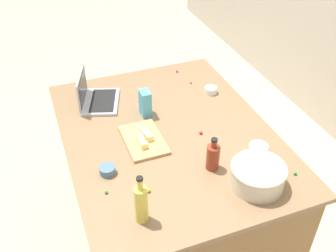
{
  "coord_description": "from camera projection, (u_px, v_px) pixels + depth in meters",
  "views": [
    {
      "loc": [
        1.73,
        -0.65,
        2.36
      ],
      "look_at": [
        0.0,
        0.0,
        0.95
      ],
      "focal_mm": 42.07,
      "sensor_mm": 36.0,
      "label": 1
    }
  ],
  "objects": [
    {
      "name": "ramekin_medium",
      "position": [
        211.0,
        90.0,
        2.7
      ],
      "size": [
        0.09,
        0.09,
        0.04
      ],
      "primitive_type": "cylinder",
      "color": "white",
      "rests_on": "island_counter"
    },
    {
      "name": "butter_stick_left",
      "position": [
        142.0,
        141.0,
        2.23
      ],
      "size": [
        0.11,
        0.04,
        0.04
      ],
      "primitive_type": "cube",
      "rotation": [
        0.0,
        0.0,
        0.01
      ],
      "color": "#F4E58C",
      "rests_on": "cutting_board"
    },
    {
      "name": "laptop",
      "position": [
        95.0,
        97.0,
        2.58
      ],
      "size": [
        0.36,
        0.32,
        0.22
      ],
      "color": "#B7B7BC",
      "rests_on": "island_counter"
    },
    {
      "name": "candy_bag",
      "position": [
        145.0,
        103.0,
        2.45
      ],
      "size": [
        0.09,
        0.06,
        0.17
      ],
      "primitive_type": "cube",
      "color": "#4CA5CC",
      "rests_on": "island_counter"
    },
    {
      "name": "candy_7",
      "position": [
        177.0,
        71.0,
        2.93
      ],
      "size": [
        0.02,
        0.02,
        0.02
      ],
      "primitive_type": "sphere",
      "color": "#CC3399",
      "rests_on": "island_counter"
    },
    {
      "name": "candy_0",
      "position": [
        242.0,
        184.0,
        2.01
      ],
      "size": [
        0.02,
        0.02,
        0.02
      ],
      "primitive_type": "sphere",
      "color": "#CC3399",
      "rests_on": "island_counter"
    },
    {
      "name": "candy_4",
      "position": [
        106.0,
        192.0,
        1.96
      ],
      "size": [
        0.02,
        0.02,
        0.02
      ],
      "primitive_type": "sphere",
      "color": "green",
      "rests_on": "island_counter"
    },
    {
      "name": "candy_6",
      "position": [
        148.0,
        190.0,
        1.96
      ],
      "size": [
        0.02,
        0.02,
        0.02
      ],
      "primitive_type": "sphere",
      "color": "yellow",
      "rests_on": "island_counter"
    },
    {
      "name": "ramekin_wide",
      "position": [
        107.0,
        170.0,
        2.07
      ],
      "size": [
        0.08,
        0.08,
        0.04
      ],
      "primitive_type": "cylinder",
      "color": "slate",
      "rests_on": "island_counter"
    },
    {
      "name": "bottle_oil",
      "position": [
        141.0,
        203.0,
        1.77
      ],
      "size": [
        0.06,
        0.06,
        0.27
      ],
      "color": "#DBC64C",
      "rests_on": "island_counter"
    },
    {
      "name": "island_counter",
      "position": [
        168.0,
        185.0,
        2.63
      ],
      "size": [
        1.57,
        1.21,
        0.9
      ],
      "color": "olive",
      "rests_on": "ground"
    },
    {
      "name": "candy_3",
      "position": [
        295.0,
        173.0,
        2.06
      ],
      "size": [
        0.02,
        0.02,
        0.02
      ],
      "primitive_type": "sphere",
      "color": "green",
      "rests_on": "island_counter"
    },
    {
      "name": "bottle_soy",
      "position": [
        213.0,
        156.0,
        2.07
      ],
      "size": [
        0.07,
        0.07,
        0.2
      ],
      "color": "maroon",
      "rests_on": "island_counter"
    },
    {
      "name": "candy_1",
      "position": [
        212.0,
        163.0,
        2.12
      ],
      "size": [
        0.02,
        0.02,
        0.02
      ],
      "primitive_type": "sphere",
      "color": "#CC3399",
      "rests_on": "island_counter"
    },
    {
      "name": "ground_plane",
      "position": [
        168.0,
        228.0,
        2.9
      ],
      "size": [
        12.0,
        12.0,
        0.0
      ],
      "primitive_type": "plane",
      "color": "#B7A88E"
    },
    {
      "name": "candy_5",
      "position": [
        191.0,
        83.0,
        2.8
      ],
      "size": [
        0.01,
        0.01,
        0.01
      ],
      "primitive_type": "sphere",
      "color": "orange",
      "rests_on": "island_counter"
    },
    {
      "name": "candy_2",
      "position": [
        201.0,
        133.0,
        2.34
      ],
      "size": [
        0.02,
        0.02,
        0.02
      ],
      "primitive_type": "sphere",
      "color": "red",
      "rests_on": "island_counter"
    },
    {
      "name": "mixing_bowl_large",
      "position": [
        258.0,
        175.0,
        1.97
      ],
      "size": [
        0.28,
        0.28,
        0.12
      ],
      "color": "beige",
      "rests_on": "island_counter"
    },
    {
      "name": "ramekin_small",
      "position": [
        258.0,
        149.0,
        2.19
      ],
      "size": [
        0.11,
        0.11,
        0.05
      ],
      "primitive_type": "cylinder",
      "color": "white",
      "rests_on": "island_counter"
    },
    {
      "name": "cutting_board",
      "position": [
        144.0,
        140.0,
        2.29
      ],
      "size": [
        0.34,
        0.22,
        0.02
      ],
      "primitive_type": "cube",
      "color": "tan",
      "rests_on": "island_counter"
    },
    {
      "name": "butter_stick_right",
      "position": [
        146.0,
        134.0,
        2.28
      ],
      "size": [
        0.11,
        0.05,
        0.04
      ],
      "primitive_type": "cube",
      "rotation": [
        0.0,
        0.0,
        0.15
      ],
      "color": "#F4E58C",
      "rests_on": "cutting_board"
    }
  ]
}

